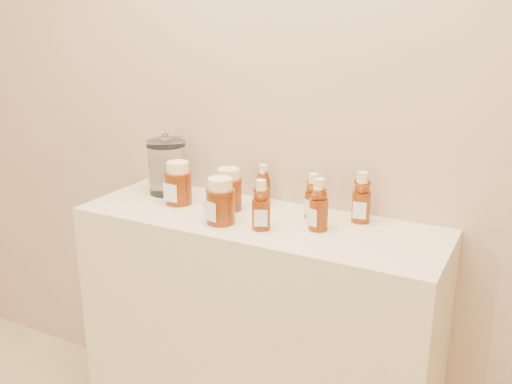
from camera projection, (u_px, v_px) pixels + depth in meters
The scene contains 11 objects.
wall_back at pixel (286, 70), 1.86m from camera, with size 3.50×0.02×2.70m, color tan.
display_table at pixel (257, 341), 1.96m from camera, with size 1.20×0.40×0.90m, color beige.
bear_bottle_back_left at pixel (263, 182), 1.93m from camera, with size 0.05×0.05×0.16m, color #5D2007, non-canonical shape.
bear_bottle_back_mid at pixel (313, 193), 1.81m from camera, with size 0.06×0.06×0.17m, color #5D2007, non-canonical shape.
bear_bottle_back_right at pixel (362, 194), 1.77m from camera, with size 0.06×0.06×0.18m, color #5D2007, non-canonical shape.
bear_bottle_front_left at pixel (261, 201), 1.71m from camera, with size 0.06×0.06×0.18m, color #5D2007, non-canonical shape.
bear_bottle_front_right at pixel (319, 201), 1.71m from camera, with size 0.06×0.06×0.18m, color #5D2007, non-canonical shape.
honey_jar_left at pixel (178, 183), 1.95m from camera, with size 0.09×0.09×0.15m, color #5D2007, non-canonical shape.
honey_jar_back at pixel (229, 189), 1.89m from camera, with size 0.09×0.09×0.14m, color #5D2007, non-canonical shape.
honey_jar_front at pixel (221, 201), 1.77m from camera, with size 0.09×0.09×0.15m, color #5D2007, non-canonical shape.
glass_canister at pixel (167, 164), 2.05m from camera, with size 0.14×0.14×0.22m, color white, non-canonical shape.
Camera 1 is at (0.79, 0.03, 1.53)m, focal length 40.00 mm.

